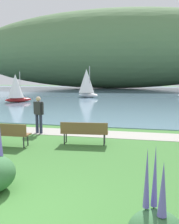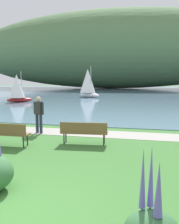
{
  "view_description": "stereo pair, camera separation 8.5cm",
  "coord_description": "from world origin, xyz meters",
  "px_view_note": "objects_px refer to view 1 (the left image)",
  "views": [
    {
      "loc": [
        2.32,
        -3.69,
        2.47
      ],
      "look_at": [
        -0.13,
        7.18,
        1.0
      ],
      "focal_mm": 39.34,
      "sensor_mm": 36.0,
      "label": 1
    },
    {
      "loc": [
        2.4,
        -3.67,
        2.47
      ],
      "look_at": [
        -0.13,
        7.18,
        1.0
      ],
      "focal_mm": 39.34,
      "sensor_mm": 36.0,
      "label": 2
    }
  ],
  "objects_px": {
    "person_at_shoreline": "(39,112)",
    "sailboat_nearest_to_shore": "(87,83)",
    "park_bench_near_camera": "(5,132)",
    "sailboat_toward_hillside": "(16,88)",
    "park_bench_further_along": "(84,131)"
  },
  "relations": [
    {
      "from": "park_bench_near_camera",
      "to": "park_bench_further_along",
      "type": "height_order",
      "value": "same"
    },
    {
      "from": "sailboat_nearest_to_shore",
      "to": "sailboat_toward_hillside",
      "type": "height_order",
      "value": "sailboat_nearest_to_shore"
    },
    {
      "from": "person_at_shoreline",
      "to": "sailboat_nearest_to_shore",
      "type": "bearing_deg",
      "value": 97.86
    },
    {
      "from": "sailboat_nearest_to_shore",
      "to": "sailboat_toward_hillside",
      "type": "bearing_deg",
      "value": -122.33
    },
    {
      "from": "person_at_shoreline",
      "to": "sailboat_nearest_to_shore",
      "type": "height_order",
      "value": "sailboat_nearest_to_shore"
    },
    {
      "from": "sailboat_nearest_to_shore",
      "to": "park_bench_further_along",
      "type": "bearing_deg",
      "value": -76.85
    },
    {
      "from": "park_bench_near_camera",
      "to": "sailboat_nearest_to_shore",
      "type": "distance_m",
      "value": 25.4
    },
    {
      "from": "park_bench_near_camera",
      "to": "park_bench_further_along",
      "type": "xyz_separation_m",
      "value": [
        2.81,
        0.89,
        0.0
      ]
    },
    {
      "from": "park_bench_near_camera",
      "to": "person_at_shoreline",
      "type": "distance_m",
      "value": 2.41
    },
    {
      "from": "park_bench_near_camera",
      "to": "sailboat_toward_hillside",
      "type": "height_order",
      "value": "sailboat_toward_hillside"
    },
    {
      "from": "park_bench_near_camera",
      "to": "person_at_shoreline",
      "type": "relative_size",
      "value": 1.06
    },
    {
      "from": "park_bench_further_along",
      "to": "sailboat_nearest_to_shore",
      "type": "xyz_separation_m",
      "value": [
        -5.68,
        24.3,
        1.52
      ]
    },
    {
      "from": "sailboat_toward_hillside",
      "to": "park_bench_further_along",
      "type": "bearing_deg",
      "value": -53.27
    },
    {
      "from": "person_at_shoreline",
      "to": "sailboat_toward_hillside",
      "type": "relative_size",
      "value": 0.52
    },
    {
      "from": "park_bench_near_camera",
      "to": "sailboat_nearest_to_shore",
      "type": "height_order",
      "value": "sailboat_nearest_to_shore"
    }
  ]
}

